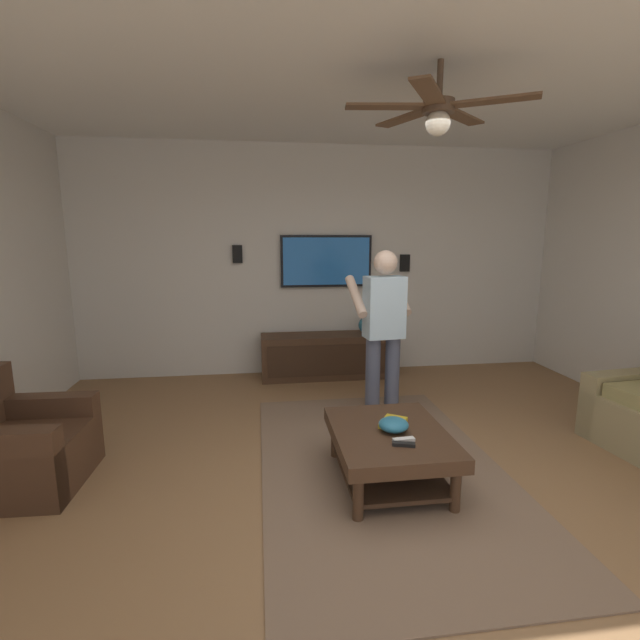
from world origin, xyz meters
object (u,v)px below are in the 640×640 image
coffee_table (389,444)px  wall_speaker_right (237,254)px  media_console (329,356)px  vase_round (367,325)px  bowl (394,425)px  armchair (17,449)px  remote_white (404,440)px  ceiling_fan (437,111)px  person_standing (383,325)px  remote_black (404,444)px  wall_speaker_left (405,263)px  book (393,423)px  tv (326,261)px

coffee_table → wall_speaker_right: 3.27m
media_console → vase_round: (-0.01, -0.49, 0.39)m
bowl → vase_round: 2.59m
armchair → remote_white: 2.73m
ceiling_fan → media_console: bearing=6.9°
coffee_table → person_standing: size_ratio=0.61×
remote_black → person_standing: bearing=97.0°
person_standing → remote_white: 1.44m
bowl → wall_speaker_left: 3.13m
bowl → wall_speaker_left: bearing=-19.2°
remote_black → vase_round: vase_round is taller
book → remote_white: bearing=31.5°
media_console → person_standing: (-1.40, -0.30, 0.66)m
vase_round → ceiling_fan: size_ratio=0.19×
coffee_table → tv: (2.78, 0.04, 1.16)m
armchair → book: (-0.23, -2.69, 0.14)m
person_standing → ceiling_fan: (-1.09, -0.01, 1.63)m
book → ceiling_fan: 2.15m
tv → wall_speaker_right: (0.01, 1.11, 0.10)m
person_standing → media_console: bearing=5.8°
remote_black → wall_speaker_left: wall_speaker_left is taller
coffee_table → wall_speaker_right: bearing=22.4°
media_console → vase_round: size_ratio=7.73×
remote_black → book: (0.33, -0.03, 0.01)m
remote_white → wall_speaker_left: wall_speaker_left is taller
wall_speaker_right → armchair: bearing=149.1°
book → wall_speaker_left: (2.71, -0.95, 1.00)m
ceiling_fan → book: bearing=80.2°
wall_speaker_left → wall_speaker_right: (0.00, 2.16, 0.13)m
coffee_table → wall_speaker_right: size_ratio=4.55×
bowl → remote_white: 0.18m
person_standing → vase_round: size_ratio=7.45×
media_console → remote_white: 2.73m
media_console → bowl: media_console is taller
wall_speaker_left → wall_speaker_right: wall_speaker_right is taller
person_standing → bowl: size_ratio=7.71×
wall_speaker_left → media_console: bearing=103.7°
coffee_table → book: (0.08, -0.05, 0.12)m
media_console → remote_black: media_console is taller
remote_black → wall_speaker_right: (3.05, 1.17, 1.14)m
armchair → bowl: armchair is taller
coffee_table → book: book is taller
person_standing → book: 1.19m
armchair → wall_speaker_left: wall_speaker_left is taller
bowl → book: size_ratio=0.97×
wall_speaker_left → wall_speaker_right: size_ratio=1.00×
person_standing → armchair: bearing=99.8°
wall_speaker_left → ceiling_fan: ceiling_fan is taller
bowl → wall_speaker_left: size_ratio=0.97×
armchair → wall_speaker_left: 4.55m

